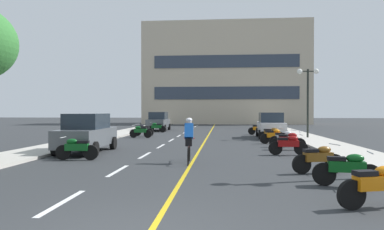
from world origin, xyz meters
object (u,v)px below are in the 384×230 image
(cyclist_rider, at_px, (189,139))
(motorcycle_11, at_px, (259,129))
(motorcycle_1, at_px, (347,168))
(motorcycle_2, at_px, (319,158))
(motorcycle_8, at_px, (272,134))
(parked_car_near, at_px, (87,133))
(motorcycle_7, at_px, (274,136))
(motorcycle_5, at_px, (289,140))
(motorcycle_0, at_px, (376,185))
(motorcycle_6, at_px, (284,138))
(street_lamp_mid, at_px, (308,87))
(motorcycle_10, at_px, (144,130))
(motorcycle_12, at_px, (156,127))
(motorcycle_4, at_px, (288,144))
(parked_car_mid, at_px, (271,125))
(motorcycle_3, at_px, (77,148))
(motorcycle_9, at_px, (140,131))
(parked_car_far, at_px, (158,121))

(cyclist_rider, bearing_deg, motorcycle_11, 75.29)
(motorcycle_1, distance_m, cyclist_rider, 5.87)
(motorcycle_2, height_order, motorcycle_8, same)
(parked_car_near, bearing_deg, motorcycle_7, 29.32)
(cyclist_rider, bearing_deg, motorcycle_1, -40.32)
(motorcycle_5, bearing_deg, parked_car_near, -168.82)
(motorcycle_0, bearing_deg, motorcycle_6, 88.92)
(street_lamp_mid, xyz_separation_m, motorcycle_5, (-2.57, -7.04, -3.14))
(motorcycle_10, distance_m, motorcycle_12, 4.53)
(street_lamp_mid, relative_size, cyclist_rider, 2.67)
(street_lamp_mid, height_order, cyclist_rider, street_lamp_mid)
(motorcycle_10, relative_size, motorcycle_11, 0.97)
(street_lamp_mid, height_order, motorcycle_4, street_lamp_mid)
(parked_car_mid, height_order, motorcycle_12, parked_car_mid)
(parked_car_mid, relative_size, motorcycle_0, 2.56)
(parked_car_mid, xyz_separation_m, motorcycle_3, (-9.20, -12.37, -0.44))
(parked_car_mid, height_order, motorcycle_11, parked_car_mid)
(motorcycle_5, bearing_deg, motorcycle_7, 94.48)
(motorcycle_9, bearing_deg, cyclist_rider, -68.62)
(street_lamp_mid, height_order, motorcycle_8, street_lamp_mid)
(motorcycle_11, xyz_separation_m, cyclist_rider, (-4.16, -15.85, 0.41))
(motorcycle_8, relative_size, motorcycle_9, 0.97)
(parked_car_near, height_order, motorcycle_3, parked_car_near)
(motorcycle_2, xyz_separation_m, motorcycle_11, (-0.08, 17.74, 0.00))
(motorcycle_9, relative_size, motorcycle_10, 1.03)
(street_lamp_mid, distance_m, motorcycle_8, 4.52)
(motorcycle_5, relative_size, cyclist_rider, 0.96)
(motorcycle_12, bearing_deg, motorcycle_7, -48.42)
(motorcycle_4, bearing_deg, parked_car_mid, 86.82)
(motorcycle_3, distance_m, motorcycle_9, 11.56)
(motorcycle_0, bearing_deg, motorcycle_7, 90.31)
(parked_car_near, bearing_deg, parked_car_mid, 45.17)
(parked_car_mid, distance_m, motorcycle_10, 9.60)
(parked_car_near, bearing_deg, motorcycle_2, -27.08)
(parked_car_mid, bearing_deg, motorcycle_10, 174.15)
(motorcycle_5, xyz_separation_m, cyclist_rider, (-4.53, -4.78, 0.41))
(parked_car_mid, bearing_deg, cyclist_rider, -110.28)
(parked_car_far, bearing_deg, motorcycle_11, -29.43)
(motorcycle_6, height_order, motorcycle_10, same)
(motorcycle_1, relative_size, motorcycle_8, 1.03)
(motorcycle_0, height_order, motorcycle_11, same)
(motorcycle_1, bearing_deg, parked_car_near, 145.06)
(motorcycle_0, distance_m, motorcycle_6, 12.03)
(motorcycle_2, bearing_deg, motorcycle_7, 89.87)
(motorcycle_10, xyz_separation_m, motorcycle_12, (0.15, 4.53, 0.00))
(motorcycle_4, bearing_deg, motorcycle_10, 129.14)
(motorcycle_4, distance_m, motorcycle_10, 14.23)
(motorcycle_5, height_order, motorcycle_6, same)
(motorcycle_2, height_order, motorcycle_6, same)
(motorcycle_6, distance_m, motorcycle_9, 10.85)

